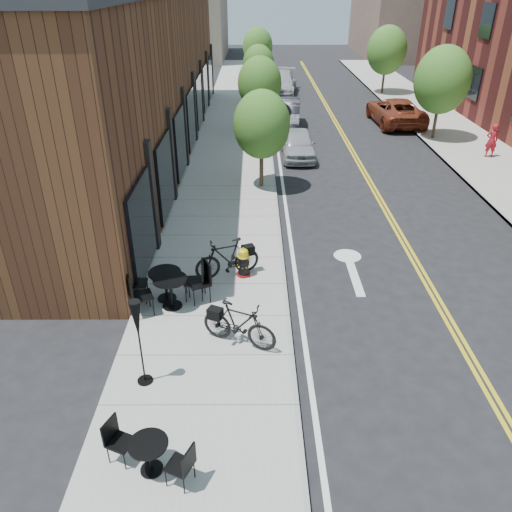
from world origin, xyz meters
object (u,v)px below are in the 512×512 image
object	(u,v)px
parked_car_c	(280,83)
bicycle_left	(227,258)
parked_car_far	(395,111)
bicycle_right	(239,324)
patio_umbrella	(137,326)
bistro_set_c	(165,281)
fire_hydrant	(243,262)
bistro_set_a	(149,453)
bistro_set_b	(171,288)
parked_car_a	(298,144)
pedestrian	(492,140)
parked_car_b	(284,115)

from	to	relation	value
parked_car_c	bicycle_left	bearing A→B (deg)	-88.93
parked_car_c	parked_car_far	distance (m)	10.78
bicycle_right	parked_car_far	size ratio (longest dim) A/B	0.34
patio_umbrella	bistro_set_c	bearing A→B (deg)	90.21
fire_hydrant	parked_car_far	world-z (taller)	parked_car_far
bistro_set_a	bistro_set_b	world-z (taller)	bistro_set_b
patio_umbrella	fire_hydrant	bearing A→B (deg)	65.11
bistro_set_a	parked_car_a	bearing A→B (deg)	101.29
bistro_set_a	parked_car_a	distance (m)	18.00
parked_car_far	bistro_set_c	bearing A→B (deg)	57.90
fire_hydrant	parked_car_a	bearing A→B (deg)	87.23
bicycle_right	bistro_set_c	world-z (taller)	bicycle_right
patio_umbrella	bicycle_right	bearing A→B (deg)	32.09
bicycle_right	parked_car_c	xyz separation A→B (m)	(2.29, 29.19, 0.13)
pedestrian	parked_car_far	bearing A→B (deg)	-65.49
fire_hydrant	bistro_set_b	bearing A→B (deg)	-130.05
bicycle_left	parked_car_c	size ratio (longest dim) A/B	0.34
parked_car_a	parked_car_c	world-z (taller)	parked_car_c
parked_car_a	parked_car_b	xyz separation A→B (m)	(-0.40, 5.08, 0.17)
fire_hydrant	parked_car_far	size ratio (longest dim) A/B	0.16
parked_car_b	bistro_set_c	bearing A→B (deg)	-98.19
bistro_set_c	bicycle_right	bearing A→B (deg)	-48.29
bistro_set_a	parked_car_c	distance (m)	32.79
fire_hydrant	bistro_set_b	world-z (taller)	bistro_set_b
bistro_set_b	parked_car_far	size ratio (longest dim) A/B	0.38
bicycle_left	parked_car_far	xyz separation A→B (m)	(9.02, 17.42, 0.06)
bistro_set_a	bistro_set_b	distance (m)	4.92
fire_hydrant	pedestrian	bearing A→B (deg)	52.78
parked_car_c	pedestrian	xyz separation A→B (m)	(9.19, -15.33, 0.10)
parked_car_a	pedestrian	distance (m)	9.04
patio_umbrella	parked_car_b	distance (m)	20.88
bistro_set_a	parked_car_a	xyz separation A→B (m)	(3.86, 17.58, 0.10)
patio_umbrella	parked_car_b	xyz separation A→B (m)	(3.99, 20.49, -0.74)
bicycle_right	bistro_set_b	distance (m)	2.33
parked_car_b	parked_car_far	size ratio (longest dim) A/B	0.93
bicycle_right	bistro_set_a	bearing A→B (deg)	-178.72
patio_umbrella	parked_car_b	bearing A→B (deg)	78.99
patio_umbrella	bistro_set_a	bearing A→B (deg)	-76.37
bistro_set_c	parked_car_far	xyz separation A→B (m)	(10.57, 18.59, 0.09)
patio_umbrella	pedestrian	xyz separation A→B (m)	(13.42, 15.08, -0.66)
bistro_set_a	pedestrian	size ratio (longest dim) A/B	1.03
parked_car_far	bistro_set_b	bearing A→B (deg)	58.81
bicycle_left	patio_umbrella	bearing A→B (deg)	-41.04
patio_umbrella	parked_car_a	xyz separation A→B (m)	(4.39, 15.41, -0.91)
fire_hydrant	parked_car_c	size ratio (longest dim) A/B	0.16
parked_car_c	bicycle_right	bearing A→B (deg)	-87.53
bistro_set_b	pedestrian	distance (m)	18.10
bicycle_left	parked_car_c	bearing A→B (deg)	152.94
parked_car_b	bicycle_right	bearing A→B (deg)	-91.29
parked_car_a	pedestrian	xyz separation A→B (m)	(9.03, -0.33, 0.25)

